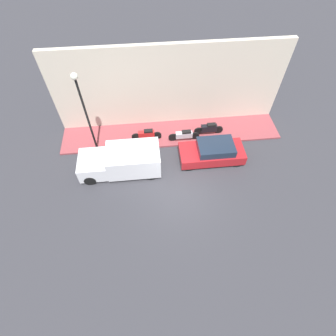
% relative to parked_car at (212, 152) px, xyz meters
% --- Properties ---
extents(ground_plane, '(60.00, 60.00, 0.00)m').
position_rel_parked_car_xyz_m(ground_plane, '(-2.09, 2.23, -0.62)').
color(ground_plane, '#2D2D33').
extents(sidewalk, '(2.31, 14.22, 0.12)m').
position_rel_parked_car_xyz_m(sidewalk, '(2.38, 2.23, -0.56)').
color(sidewalk, brown).
rests_on(sidewalk, ground_plane).
extents(building_facade, '(0.30, 14.22, 5.50)m').
position_rel_parked_car_xyz_m(building_facade, '(3.68, 2.23, 2.13)').
color(building_facade, beige).
rests_on(building_facade, ground_plane).
extents(parked_car, '(1.69, 3.86, 1.27)m').
position_rel_parked_car_xyz_m(parked_car, '(0.00, 0.00, 0.00)').
color(parked_car, maroon).
rests_on(parked_car, ground_plane).
extents(delivery_van, '(1.91, 4.62, 1.60)m').
position_rel_parked_car_xyz_m(delivery_van, '(-0.31, 5.42, 0.21)').
color(delivery_van, silver).
rests_on(delivery_van, ground_plane).
extents(motorcycle_black, '(0.30, 1.90, 0.83)m').
position_rel_parked_car_xyz_m(motorcycle_black, '(2.06, -0.21, -0.06)').
color(motorcycle_black, black).
rests_on(motorcycle_black, sidewalk).
extents(motorcycle_red, '(0.30, 1.91, 0.80)m').
position_rel_parked_car_xyz_m(motorcycle_red, '(1.93, 3.86, -0.07)').
color(motorcycle_red, '#B21E1E').
rests_on(motorcycle_red, sidewalk).
extents(scooter_silver, '(0.30, 1.99, 0.74)m').
position_rel_parked_car_xyz_m(scooter_silver, '(1.67, 1.48, -0.09)').
color(scooter_silver, '#B7B7BF').
rests_on(scooter_silver, sidewalk).
extents(streetlamp, '(0.36, 0.36, 5.29)m').
position_rel_parked_car_xyz_m(streetlamp, '(1.52, 7.06, 3.03)').
color(streetlamp, black).
rests_on(streetlamp, sidewalk).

